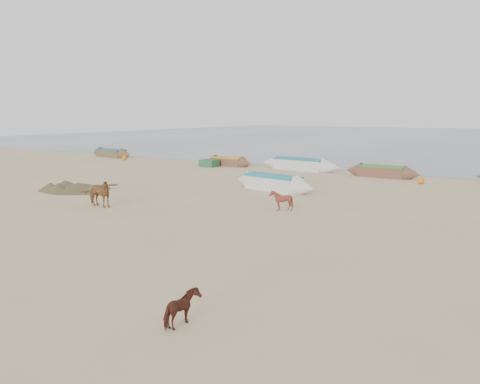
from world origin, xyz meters
name	(u,v)px	position (x,y,z in m)	size (l,w,h in m)	color
ground	(185,231)	(0.00, 0.00, 0.00)	(140.00, 140.00, 0.00)	tan
sea	(467,138)	(0.00, 82.00, 0.01)	(160.00, 160.00, 0.00)	slate
cow_adult	(99,193)	(-6.67, 1.50, 0.68)	(0.74, 1.62, 1.37)	brown
calf_front	(281,200)	(1.30, 5.58, 0.49)	(0.79, 0.89, 0.98)	maroon
calf_right	(183,309)	(5.23, -6.46, 0.40)	(0.79, 0.67, 0.79)	#4C2218
near_canoe	(273,183)	(-1.87, 10.61, 0.46)	(5.94, 1.33, 0.92)	silver
debris_pile	(78,186)	(-11.79, 4.33, 0.22)	(3.79, 3.79, 0.44)	brown
waterline_canoes	(378,170)	(1.57, 20.47, 0.43)	(57.70, 2.56, 0.98)	brown
beach_clutter	(411,175)	(4.06, 19.82, 0.30)	(47.18, 4.21, 0.64)	#285A34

